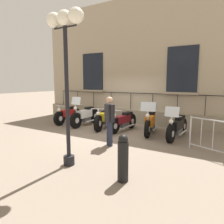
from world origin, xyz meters
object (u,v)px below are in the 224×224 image
motorcycle_black (177,127)px  lamppost (66,46)px  motorcycle_maroon (123,121)px  motorcycle_orange (150,123)px  motorcycle_yellow (104,119)px  pedestrian_standing (109,118)px  bollard (123,158)px  crowd_barrier (219,137)px  motorcycle_red (68,115)px  motorcycle_white (85,116)px

motorcycle_black → lamppost: bearing=-22.4°
motorcycle_maroon → motorcycle_orange: size_ratio=1.07×
motorcycle_yellow → pedestrian_standing: (2.09, 1.64, 0.49)m
bollard → crowd_barrier: bearing=150.1°
lamppost → crowd_barrier: 4.84m
motorcycle_red → motorcycle_yellow: size_ratio=0.97×
motorcycle_orange → lamppost: (4.15, -0.56, 2.51)m
bollard → pedestrian_standing: bearing=-141.2°
motorcycle_maroon → motorcycle_black: (-0.03, 2.29, 0.01)m
motorcycle_red → lamppost: 6.14m
motorcycle_red → lamppost: lamppost is taller
motorcycle_orange → pedestrian_standing: (2.20, -0.56, 0.46)m
pedestrian_standing → crowd_barrier: bearing=103.3°
motorcycle_orange → motorcycle_black: size_ratio=0.89×
motorcycle_black → crowd_barrier: size_ratio=1.21×
lamppost → bollard: 2.93m
bollard → pedestrian_standing: 2.62m
lamppost → pedestrian_standing: bearing=179.9°
motorcycle_red → bollard: bollard is taller
motorcycle_red → motorcycle_yellow: (0.01, 2.21, 0.01)m
motorcycle_red → motorcycle_black: 5.52m
lamppost → bollard: (0.07, 1.62, -2.44)m
motorcycle_yellow → motorcycle_black: size_ratio=0.96×
motorcycle_red → crowd_barrier: (1.34, 7.06, 0.15)m
motorcycle_red → motorcycle_white: motorcycle_white is taller
motorcycle_white → motorcycle_black: size_ratio=1.02×
motorcycle_red → crowd_barrier: bearing=79.2°
motorcycle_white → motorcycle_yellow: size_ratio=1.07×
motorcycle_maroon → pedestrian_standing: (2.09, 0.62, 0.51)m
motorcycle_white → motorcycle_black: 4.40m
motorcycle_black → lamppost: (4.07, -1.68, 2.54)m
motorcycle_white → motorcycle_red: bearing=-88.7°
motorcycle_red → motorcycle_black: size_ratio=0.93×
motorcycle_yellow → motorcycle_black: 3.31m
motorcycle_white → motorcycle_orange: motorcycle_white is taller
motorcycle_red → motorcycle_maroon: motorcycle_maroon is taller
motorcycle_white → motorcycle_maroon: motorcycle_white is taller
motorcycle_orange → motorcycle_yellow: bearing=-87.1°
bollard → motorcycle_maroon: bearing=-151.4°
motorcycle_orange → crowd_barrier: motorcycle_orange is taller
crowd_barrier → bollard: bearing=-29.9°
motorcycle_yellow → motorcycle_white: bearing=-91.8°
motorcycle_black → bollard: bearing=-0.8°
motorcycle_orange → motorcycle_black: motorcycle_orange is taller
motorcycle_maroon → motorcycle_red: bearing=-90.2°
motorcycle_red → motorcycle_white: size_ratio=0.91×
motorcycle_orange → crowd_barrier: bearing=61.5°
lamppost → bollard: size_ratio=3.66×
motorcycle_yellow → lamppost: lamppost is taller
motorcycle_maroon → lamppost: lamppost is taller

